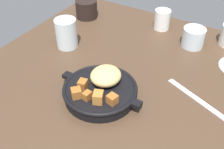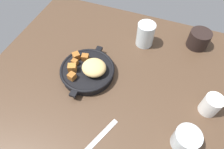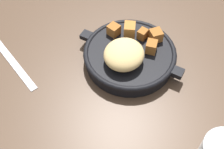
# 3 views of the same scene
# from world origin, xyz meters

# --- Properties ---
(ground_plane) EXTENTS (0.97, 0.96, 0.02)m
(ground_plane) POSITION_xyz_m (0.00, 0.00, -0.01)
(ground_plane) COLOR #473323
(cast_iron_skillet) EXTENTS (0.25, 0.21, 0.08)m
(cast_iron_skillet) POSITION_xyz_m (-0.04, -0.08, 0.03)
(cast_iron_skillet) COLOR black
(cast_iron_skillet) RESTS_ON ground_plane
(butter_knife) EXTENTS (0.21, 0.10, 0.00)m
(butter_knife) POSITION_xyz_m (0.20, 0.05, 0.00)
(butter_knife) COLOR silver
(butter_knife) RESTS_ON ground_plane
(coffee_mug_dark) EXTENTS (0.09, 0.09, 0.07)m
(coffee_mug_dark) POSITION_xyz_m (-0.36, 0.30, 0.04)
(coffee_mug_dark) COLOR black
(coffee_mug_dark) RESTS_ON ground_plane
(white_creamer_pitcher) EXTENTS (0.06, 0.06, 0.08)m
(white_creamer_pitcher) POSITION_xyz_m (-0.05, 0.37, 0.04)
(white_creamer_pitcher) COLOR white
(white_creamer_pitcher) RESTS_ON ground_plane
(water_glass_tall) EXTENTS (0.07, 0.07, 0.10)m
(water_glass_tall) POSITION_xyz_m (-0.29, 0.08, 0.05)
(water_glass_tall) COLOR silver
(water_glass_tall) RESTS_ON ground_plane
(water_glass_short) EXTENTS (0.08, 0.08, 0.07)m
(water_glass_short) POSITION_xyz_m (0.10, 0.31, 0.03)
(water_glass_short) COLOR silver
(water_glass_short) RESTS_ON ground_plane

